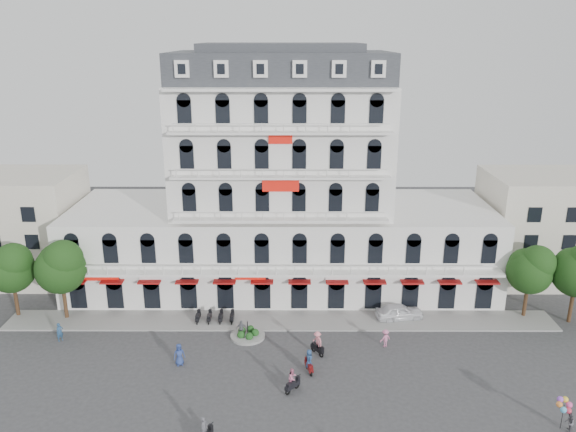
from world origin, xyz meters
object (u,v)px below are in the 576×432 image
Objects in this scene: rider_west at (204,432)px; rider_east at (309,361)px; parked_car at (399,312)px; balloon_vendor at (567,415)px; rider_southwest at (293,380)px; rider_center at (317,342)px.

rider_west is 0.98× the size of rider_east.
parked_car is 2.19× the size of rider_east.
balloon_vendor reaches higher than parked_car.
parked_car is 2.23× the size of rider_west.
rider_west reaches higher than parked_car.
parked_car is 2.25× the size of rider_southwest.
rider_west is 0.84× the size of balloon_vendor.
rider_center reaches higher than rider_east.
balloon_vendor is (16.95, -9.88, 0.14)m from rider_center.
rider_west reaches higher than rider_southwest.
balloon_vendor is (19.13, -4.51, 0.29)m from rider_southwest.
rider_southwest is 0.84× the size of balloon_vendor.
rider_southwest is (-10.52, -11.79, 0.24)m from parked_car.
parked_car is at bearing 92.94° from rider_center.
rider_southwest is 5.80m from rider_center.
rider_east is at bearing 126.13° from parked_car.
rider_west is at bearing 124.40° from rider_east.
rider_east is (-9.15, -9.18, 0.25)m from parked_car.
rider_center is at bearing 18.56° from rider_southwest.
balloon_vendor is at bearing 25.09° from rider_center.
balloon_vendor is at bearing -62.60° from rider_southwest.
balloon_vendor reaches higher than rider_southwest.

